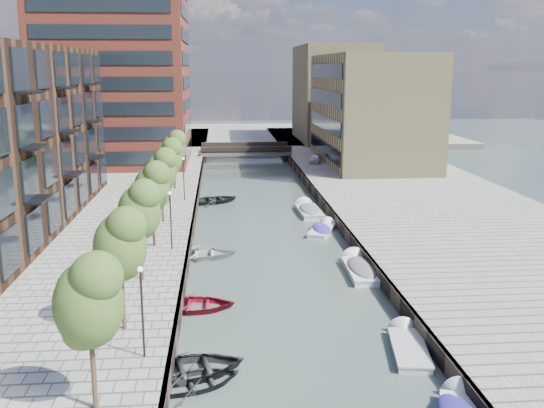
{
  "coord_description": "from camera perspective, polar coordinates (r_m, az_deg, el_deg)",
  "views": [
    {
      "loc": [
        -3.74,
        -16.7,
        13.3
      ],
      "look_at": [
        0.0,
        26.62,
        3.5
      ],
      "focal_mm": 40.0,
      "sensor_mm": 36.0,
      "label": 1
    }
  ],
  "objects": [
    {
      "name": "tree_1",
      "position": [
        29.22,
        -14.14,
        -3.57
      ],
      "size": [
        2.5,
        2.5,
        5.95
      ],
      "color": "#382619",
      "rests_on": "quay_left"
    },
    {
      "name": "car",
      "position": [
        80.64,
        4.09,
        4.32
      ],
      "size": [
        2.16,
        3.72,
        1.19
      ],
      "primitive_type": "imported",
      "rotation": [
        0.0,
        0.0,
        -0.23
      ],
      "color": "silver",
      "rests_on": "quay_right"
    },
    {
      "name": "sloop_2",
      "position": [
        34.9,
        -7.39,
        -9.81
      ],
      "size": [
        4.75,
        3.4,
        0.98
      ],
      "primitive_type": "imported",
      "rotation": [
        0.0,
        0.0,
        1.57
      ],
      "color": "maroon",
      "rests_on": "ground"
    },
    {
      "name": "sloop_4",
      "position": [
        61.35,
        -5.48,
        0.12
      ],
      "size": [
        6.17,
        5.41,
        1.06
      ],
      "primitive_type": "imported",
      "rotation": [
        0.0,
        0.0,
        1.98
      ],
      "color": "black",
      "rests_on": "ground"
    },
    {
      "name": "far_closure",
      "position": [
        117.46,
        -3.1,
        6.43
      ],
      "size": [
        80.0,
        40.0,
        1.0
      ],
      "primitive_type": "cube",
      "color": "gray",
      "rests_on": "ground"
    },
    {
      "name": "lamp_2",
      "position": [
        57.64,
        -8.31,
        2.79
      ],
      "size": [
        0.24,
        0.24,
        4.12
      ],
      "color": "black",
      "rests_on": "quay_left"
    },
    {
      "name": "tan_block_near",
      "position": [
        81.31,
        9.24,
        8.8
      ],
      "size": [
        12.0,
        25.0,
        14.0
      ],
      "primitive_type": "cube",
      "color": "tan",
      "rests_on": "quay_right"
    },
    {
      "name": "tower",
      "position": [
        82.81,
        -14.6,
        14.18
      ],
      "size": [
        18.0,
        18.0,
        30.0
      ],
      "primitive_type": "cube",
      "color": "brown",
      "rests_on": "quay_left"
    },
    {
      "name": "motorboat_2",
      "position": [
        30.91,
        12.62,
        -12.93
      ],
      "size": [
        2.27,
        4.76,
        1.52
      ],
      "color": "#B0B1AF",
      "rests_on": "ground"
    },
    {
      "name": "tree_4",
      "position": [
        49.58,
        -10.4,
        3.22
      ],
      "size": [
        2.5,
        2.5,
        5.95
      ],
      "color": "#382619",
      "rests_on": "quay_left"
    },
    {
      "name": "tree_6",
      "position": [
        63.38,
        -9.24,
        5.29
      ],
      "size": [
        2.5,
        2.5,
        5.95
      ],
      "color": "#382619",
      "rests_on": "quay_left"
    },
    {
      "name": "quay_wall_left",
      "position": [
        58.17,
        -7.14,
        -0.11
      ],
      "size": [
        0.25,
        140.0,
        1.0
      ],
      "primitive_type": "cube",
      "color": "#332823",
      "rests_on": "ground"
    },
    {
      "name": "tree_3",
      "position": [
        42.72,
        -11.25,
        1.67
      ],
      "size": [
        2.5,
        2.5,
        5.95
      ],
      "color": "#382619",
      "rests_on": "quay_left"
    },
    {
      "name": "apartment_block",
      "position": [
        49.73,
        -24.1,
        5.48
      ],
      "size": [
        8.0,
        38.0,
        14.0
      ],
      "primitive_type": "cube",
      "color": "black",
      "rests_on": "quay_left"
    },
    {
      "name": "sloop_0",
      "position": [
        27.26,
        -7.16,
        -16.62
      ],
      "size": [
        4.76,
        4.07,
        0.83
      ],
      "primitive_type": "imported",
      "rotation": [
        0.0,
        0.0,
        1.92
      ],
      "color": "black",
      "rests_on": "ground"
    },
    {
      "name": "motorboat_4",
      "position": [
        56.81,
        3.42,
        -0.63
      ],
      "size": [
        2.16,
        5.66,
        1.86
      ],
      "color": "#BDBDBB",
      "rests_on": "ground"
    },
    {
      "name": "motorboat_1",
      "position": [
        40.95,
        8.3,
        -6.06
      ],
      "size": [
        2.07,
        5.53,
        1.83
      ],
      "color": "silver",
      "rests_on": "ground"
    },
    {
      "name": "lamp_1",
      "position": [
        42.0,
        -9.52,
        -0.95
      ],
      "size": [
        0.24,
        0.24,
        4.12
      ],
      "color": "black",
      "rests_on": "quay_left"
    },
    {
      "name": "tan_block_far",
      "position": [
        106.63,
        5.83,
        10.33
      ],
      "size": [
        12.0,
        20.0,
        16.0
      ],
      "primitive_type": "cube",
      "color": "tan",
      "rests_on": "quay_right"
    },
    {
      "name": "quay_wall_right",
      "position": [
        58.95,
        4.79,
        0.12
      ],
      "size": [
        0.25,
        140.0,
        1.0
      ],
      "primitive_type": "cube",
      "color": "#332823",
      "rests_on": "ground"
    },
    {
      "name": "tree_5",
      "position": [
        56.47,
        -9.75,
        4.38
      ],
      "size": [
        2.5,
        2.5,
        5.95
      ],
      "color": "#382619",
      "rests_on": "quay_left"
    },
    {
      "name": "tree_2",
      "position": [
        35.92,
        -12.42,
        -0.46
      ],
      "size": [
        2.5,
        2.5,
        5.95
      ],
      "color": "#382619",
      "rests_on": "quay_left"
    },
    {
      "name": "bridge",
      "position": [
        89.57,
        -2.51,
        5.05
      ],
      "size": [
        13.0,
        6.0,
        1.3
      ],
      "color": "gray",
      "rests_on": "ground"
    },
    {
      "name": "sloop_1",
      "position": [
        28.12,
        -7.81,
        -15.66
      ],
      "size": [
        5.81,
        4.72,
        1.06
      ],
      "primitive_type": "imported",
      "rotation": [
        0.0,
        0.0,
        1.8
      ],
      "color": "black",
      "rests_on": "ground"
    },
    {
      "name": "quay_right",
      "position": [
        61.38,
        13.94,
        0.29
      ],
      "size": [
        20.0,
        140.0,
        1.0
      ],
      "primitive_type": "cube",
      "color": "gray",
      "rests_on": "ground"
    },
    {
      "name": "lamp_0",
      "position": [
        26.79,
        -12.16,
        -9.03
      ],
      "size": [
        0.24,
        0.24,
        4.12
      ],
      "color": "black",
      "rests_on": "quay_left"
    },
    {
      "name": "motorboat_3",
      "position": [
        50.43,
        4.77,
        -2.42
      ],
      "size": [
        3.09,
        4.73,
        1.5
      ],
      "color": "white",
      "rests_on": "ground"
    },
    {
      "name": "sloop_3",
      "position": [
        43.77,
        -6.75,
        -5.08
      ],
      "size": [
        5.44,
        4.08,
        1.07
      ],
      "primitive_type": "imported",
      "rotation": [
        0.0,
        0.0,
        1.65
      ],
      "color": "silver",
      "rests_on": "ground"
    },
    {
      "name": "tree_0",
      "position": [
        22.69,
        -16.9,
        -8.5
      ],
      "size": [
        2.5,
        2.5,
        5.95
      ],
      "color": "#382619",
      "rests_on": "quay_left"
    },
    {
      "name": "water",
      "position": [
        58.35,
        -1.13,
        -0.47
      ],
      "size": [
        300.0,
        300.0,
        0.0
      ],
      "primitive_type": "plane",
      "color": "#38473F",
      "rests_on": "ground"
    }
  ]
}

